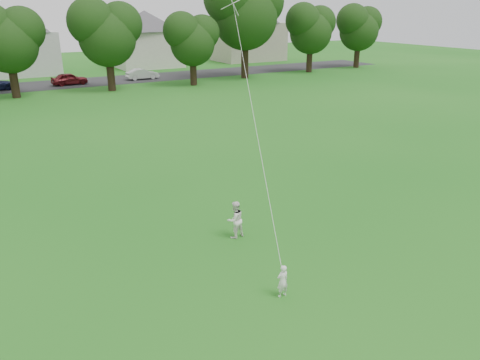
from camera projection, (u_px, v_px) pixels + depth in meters
ground at (231, 282)px, 13.82m from camera, size 160.00×160.00×0.00m
street at (32, 86)px, 47.87m from camera, size 90.00×7.00×0.01m
toddler at (283, 281)px, 12.96m from camera, size 0.36×0.24×0.98m
older_boy at (235, 220)px, 16.28m from camera, size 0.72×0.59×1.35m
kite at (254, 120)px, 14.98m from camera, size 1.55×3.94×10.09m
tree_row at (26, 21)px, 40.42m from camera, size 82.80×8.18×11.81m
house_row at (5, 31)px, 53.83m from camera, size 77.74×14.01×10.62m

